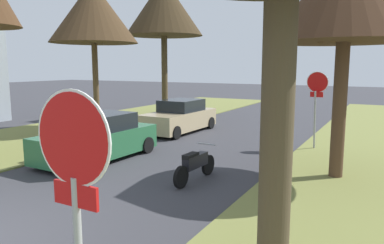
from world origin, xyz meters
The scene contains 8 objects.
stop_sign_near centered at (4.42, -1.42, 2.20)m, with size 0.81×0.07×2.98m.
stop_sign_far centered at (4.14, 11.09, 2.18)m, with size 0.81×0.49×2.95m.
street_tree_left_mid_b centered at (-6.36, 10.45, 5.75)m, with size 4.28×4.28×7.19m.
street_tree_left_far centered at (-5.91, 16.10, 6.70)m, with size 4.74×4.74×8.39m.
parked_sedan_green centered at (-2.12, 5.92, 0.72)m, with size 2.07×4.46×1.57m.
parked_sedan_tan centered at (-2.40, 11.92, 0.72)m, with size 2.07×4.46×1.57m.
parked_motorcycle centered at (1.96, 5.33, 0.48)m, with size 0.60×2.05×0.97m.
curbside_mailbox centered at (4.00, 6.10, 1.06)m, with size 0.22×0.44×1.27m.
Camera 1 is at (6.66, -3.54, 3.20)m, focal length 34.64 mm.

